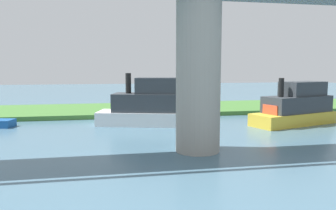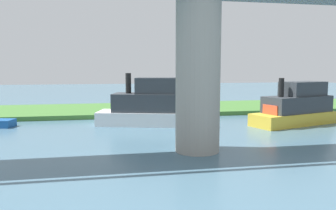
# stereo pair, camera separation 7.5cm
# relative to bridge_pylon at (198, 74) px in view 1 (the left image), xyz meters

# --- Properties ---
(ground_plane) EXTENTS (160.00, 160.00, 0.00)m
(ground_plane) POSITION_rel_bridge_pylon_xyz_m (1.86, -15.40, -5.21)
(ground_plane) COLOR #476B7F
(grassy_bank) EXTENTS (80.00, 12.00, 0.50)m
(grassy_bank) POSITION_rel_bridge_pylon_xyz_m (1.86, -21.40, -4.96)
(grassy_bank) COLOR #427533
(grassy_bank) RESTS_ON ground
(bridge_pylon) EXTENTS (2.98, 2.98, 10.42)m
(bridge_pylon) POSITION_rel_bridge_pylon_xyz_m (0.00, 0.00, 0.00)
(bridge_pylon) COLOR #9E998E
(bridge_pylon) RESTS_ON ground
(person_on_bank) EXTENTS (0.48, 0.48, 1.39)m
(person_on_bank) POSITION_rel_bridge_pylon_xyz_m (4.46, -16.66, -4.01)
(person_on_bank) COLOR #2D334C
(person_on_bank) RESTS_ON grassy_bank
(mooring_post) EXTENTS (0.20, 0.20, 0.85)m
(mooring_post) POSITION_rel_bridge_pylon_xyz_m (-4.53, -16.64, -4.29)
(mooring_post) COLOR brown
(mooring_post) RESTS_ON grassy_bank
(skiff_small) EXTENTS (10.55, 5.85, 5.12)m
(skiff_small) POSITION_rel_bridge_pylon_xyz_m (1.56, -10.91, -3.31)
(skiff_small) COLOR white
(skiff_small) RESTS_ON ground
(houseboat_blue) EXTENTS (9.63, 5.67, 4.67)m
(houseboat_blue) POSITION_rel_bridge_pylon_xyz_m (-12.59, -8.46, -3.48)
(houseboat_blue) COLOR gold
(houseboat_blue) RESTS_ON ground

